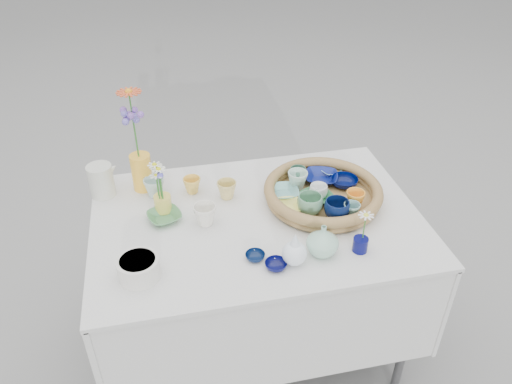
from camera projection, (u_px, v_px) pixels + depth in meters
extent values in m
plane|color=gray|center=(257.00, 346.00, 2.36)|extent=(80.00, 80.00, 0.00)
imported|color=navy|center=(321.00, 178.00, 2.09)|extent=(0.18, 0.18, 0.03)
imported|color=#01093F|center=(344.00, 182.00, 2.07)|extent=(0.13, 0.13, 0.03)
imported|color=#F39D30|center=(355.00, 199.00, 1.94)|extent=(0.07, 0.07, 0.07)
imported|color=#337A49|center=(317.00, 198.00, 1.98)|extent=(0.15, 0.15, 0.03)
imported|color=#609975|center=(310.00, 204.00, 1.90)|extent=(0.10, 0.10, 0.08)
imported|color=#76BCB8|center=(284.00, 192.00, 2.01)|extent=(0.13, 0.13, 0.03)
imported|color=silver|center=(297.00, 180.00, 2.04)|extent=(0.08, 0.08, 0.08)
imported|color=white|center=(318.00, 192.00, 1.99)|extent=(0.10, 0.10, 0.06)
imported|color=#83BEDC|center=(330.00, 171.00, 2.15)|extent=(0.11, 0.11, 0.02)
imported|color=#071542|center=(337.00, 210.00, 1.87)|extent=(0.11, 0.11, 0.08)
imported|color=#FFF670|center=(288.00, 207.00, 1.93)|extent=(0.12, 0.12, 0.03)
imported|color=#7FB6AC|center=(352.00, 210.00, 1.88)|extent=(0.07, 0.07, 0.06)
imported|color=slate|center=(298.00, 174.00, 2.10)|extent=(0.09, 0.09, 0.06)
imported|color=#F3C24C|center=(192.00, 185.00, 2.05)|extent=(0.09, 0.09, 0.07)
imported|color=#D7C06C|center=(227.00, 190.00, 2.02)|extent=(0.10, 0.10, 0.07)
imported|color=#4F8E58|center=(165.00, 217.00, 1.90)|extent=(0.16, 0.16, 0.03)
imported|color=white|center=(205.00, 215.00, 1.87)|extent=(0.10, 0.10, 0.08)
imported|color=#06163A|center=(255.00, 256.00, 1.73)|extent=(0.09, 0.09, 0.02)
imported|color=#ABCAC2|center=(155.00, 187.00, 2.03)|extent=(0.11, 0.11, 0.08)
imported|color=#070942|center=(276.00, 265.00, 1.69)|extent=(0.08, 0.08, 0.02)
imported|color=#9BCFB4|center=(323.00, 240.00, 1.72)|extent=(0.15, 0.15, 0.12)
cylinder|color=#07094C|center=(360.00, 245.00, 1.75)|extent=(0.06, 0.06, 0.05)
cylinder|color=yellow|center=(142.00, 172.00, 2.05)|extent=(0.11, 0.11, 0.16)
cylinder|color=#F3D956|center=(163.00, 204.00, 1.94)|extent=(0.09, 0.09, 0.07)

